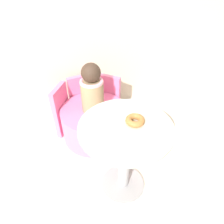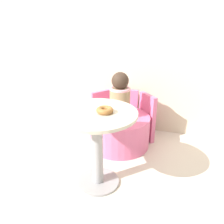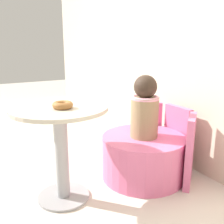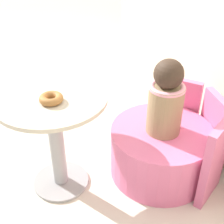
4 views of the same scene
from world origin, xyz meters
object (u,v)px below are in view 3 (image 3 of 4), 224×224
object	(u,v)px
tub_chair	(143,156)
round_table	(61,135)
donut	(63,105)
child_figure	(145,108)

from	to	relation	value
tub_chair	round_table	bearing A→B (deg)	-92.31
round_table	tub_chair	distance (m)	0.75
tub_chair	donut	bearing A→B (deg)	-86.47
tub_chair	child_figure	size ratio (longest dim) A/B	1.37
tub_chair	donut	xyz separation A→B (m)	(0.04, -0.68, 0.52)
round_table	child_figure	world-z (taller)	child_figure
child_figure	donut	world-z (taller)	child_figure
round_table	donut	distance (m)	0.23
round_table	child_figure	bearing A→B (deg)	87.69
round_table	child_figure	distance (m)	0.69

